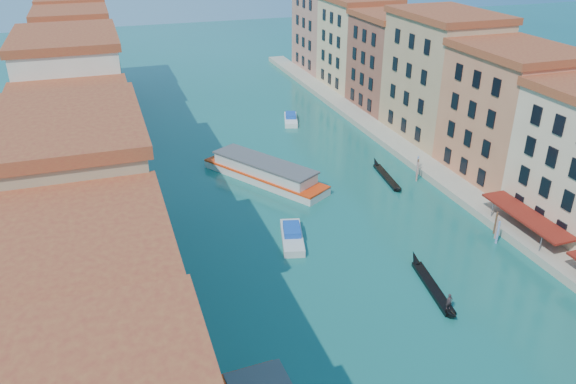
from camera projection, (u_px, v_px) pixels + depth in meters
name	position (u px, v px, depth m)	size (l,w,h in m)	color
left_bank_palazzos	(78.00, 134.00, 69.93)	(12.80, 128.40, 21.00)	beige
right_bank_palazzos	(462.00, 93.00, 86.23)	(12.80, 128.40, 21.00)	brown
quay	(410.00, 155.00, 88.03)	(4.00, 140.00, 1.00)	#AAA189
mooring_poles_right	(568.00, 282.00, 56.08)	(1.44, 54.24, 3.20)	#57311D
vaporetto_far	(264.00, 172.00, 80.05)	(14.47, 19.57, 3.00)	silver
gondola_fore	(433.00, 286.00, 56.95)	(2.74, 11.70, 2.34)	black
gondola_far	(386.00, 176.00, 81.27)	(2.28, 11.45, 1.62)	black
motorboat_mid	(292.00, 236.00, 65.53)	(4.19, 7.90, 1.56)	silver
motorboat_far	(291.00, 119.00, 103.37)	(4.22, 7.46, 1.47)	white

